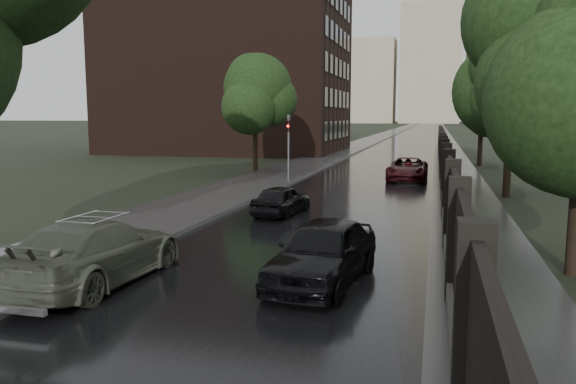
{
  "coord_description": "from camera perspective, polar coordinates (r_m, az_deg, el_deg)",
  "views": [
    {
      "loc": [
        4.09,
        -7.0,
        3.95
      ],
      "look_at": [
        -0.49,
        10.39,
        1.5
      ],
      "focal_mm": 35.0,
      "sensor_mm": 36.0,
      "label": 1
    }
  ],
  "objects": [
    {
      "name": "road",
      "position": [
        197.08,
        13.64,
        6.39
      ],
      "size": [
        8.0,
        420.0,
        0.02
      ],
      "primitive_type": "cube",
      "color": "black",
      "rests_on": "ground"
    },
    {
      "name": "sidewalk_left",
      "position": [
        197.3,
        11.89,
        6.47
      ],
      "size": [
        4.0,
        420.0,
        0.16
      ],
      "primitive_type": "cube",
      "color": "#2D2D2D",
      "rests_on": "ground"
    },
    {
      "name": "verge_right",
      "position": [
        197.05,
        15.25,
        6.35
      ],
      "size": [
        3.0,
        420.0,
        0.08
      ],
      "primitive_type": "cube",
      "color": "#2D2D2D",
      "rests_on": "ground"
    },
    {
      "name": "fence_right",
      "position": [
        39.13,
        15.48,
        3.17
      ],
      "size": [
        0.45,
        75.72,
        2.7
      ],
      "color": "#383533",
      "rests_on": "ground"
    },
    {
      "name": "tree_left_far",
      "position": [
        38.95,
        -3.39,
        9.65
      ],
      "size": [
        4.25,
        4.25,
        7.39
      ],
      "color": "black",
      "rests_on": "ground"
    },
    {
      "name": "tree_right_b",
      "position": [
        29.22,
        21.74,
        9.18
      ],
      "size": [
        4.08,
        4.08,
        7.01
      ],
      "color": "black",
      "rests_on": "ground"
    },
    {
      "name": "tree_right_c",
      "position": [
        47.14,
        19.11,
        8.55
      ],
      "size": [
        4.08,
        4.08,
        7.01
      ],
      "color": "black",
      "rests_on": "ground"
    },
    {
      "name": "traffic_light",
      "position": [
        33.11,
        0.06,
        5.07
      ],
      "size": [
        0.16,
        0.32,
        4.0
      ],
      "color": "#59595E",
      "rests_on": "ground"
    },
    {
      "name": "brick_building",
      "position": [
        63.29,
        -5.91,
        13.2
      ],
      "size": [
        24.0,
        18.0,
        20.0
      ],
      "primitive_type": "cube",
      "color": "black",
      "rests_on": "ground"
    },
    {
      "name": "stalinist_tower",
      "position": [
        308.95,
        14.32,
        13.92
      ],
      "size": [
        92.0,
        30.0,
        159.0
      ],
      "color": "tan",
      "rests_on": "ground"
    },
    {
      "name": "volga_sedan",
      "position": [
        14.07,
        -18.95,
        -5.72
      ],
      "size": [
        2.29,
        5.38,
        1.55
      ],
      "primitive_type": "imported",
      "rotation": [
        0.0,
        0.0,
        3.12
      ],
      "color": "#4D5242",
      "rests_on": "ground"
    },
    {
      "name": "hatchback_left",
      "position": [
        22.41,
        -0.65,
        -0.81
      ],
      "size": [
        1.89,
        3.74,
        1.22
      ],
      "primitive_type": "imported",
      "rotation": [
        0.0,
        0.0,
        3.01
      ],
      "color": "black",
      "rests_on": "ground"
    },
    {
      "name": "car_right_near",
      "position": [
        13.33,
        3.58,
        -6.07
      ],
      "size": [
        2.34,
        4.69,
        1.53
      ],
      "primitive_type": "imported",
      "rotation": [
        0.0,
        0.0,
        -0.12
      ],
      "color": "black",
      "rests_on": "ground"
    },
    {
      "name": "car_right_far",
      "position": [
        35.25,
        12.05,
        2.3
      ],
      "size": [
        2.4,
        5.08,
        1.4
      ],
      "primitive_type": "imported",
      "rotation": [
        0.0,
        0.0,
        -0.02
      ],
      "color": "black",
      "rests_on": "ground"
    }
  ]
}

